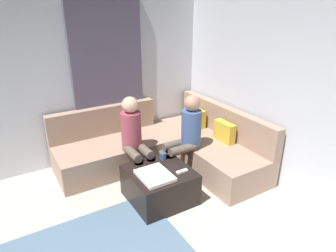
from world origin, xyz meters
name	(u,v)px	position (x,y,z in m)	size (l,w,h in m)	color
wall_left	(13,83)	(-2.94, 0.00, 1.35)	(0.12, 6.00, 2.70)	silver
curtain_panel	(109,80)	(-2.84, 1.30, 1.25)	(0.06, 1.10, 2.50)	#595166
sectional_couch	(167,147)	(-2.08, 1.88, 0.28)	(2.10, 2.55, 0.87)	#9E7F6B
ottoman	(160,185)	(-1.34, 1.33, 0.21)	(0.76, 0.76, 0.42)	black
folded_blanket	(155,175)	(-1.24, 1.21, 0.44)	(0.44, 0.36, 0.04)	white
coffee_mug	(163,156)	(-1.56, 1.51, 0.47)	(0.08, 0.08, 0.10)	#334C72
game_remote	(182,171)	(-1.16, 1.55, 0.43)	(0.05, 0.15, 0.02)	white
person_on_couch_back	(185,134)	(-1.66, 1.93, 0.66)	(0.30, 0.60, 1.20)	brown
person_on_couch_side	(134,137)	(-1.93, 1.28, 0.66)	(0.60, 0.30, 1.20)	brown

